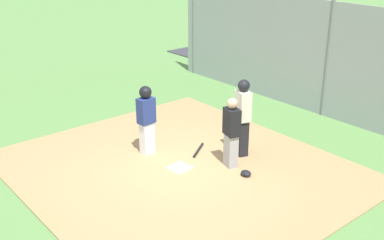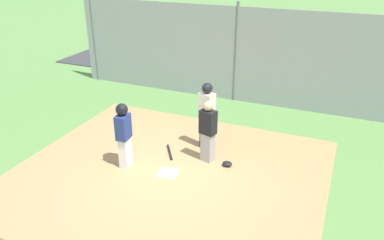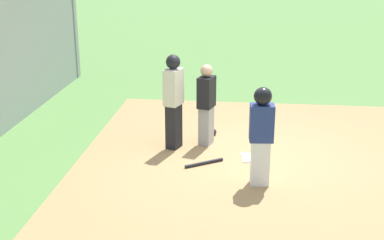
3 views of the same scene
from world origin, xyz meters
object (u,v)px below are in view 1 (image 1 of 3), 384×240
at_px(catcher, 231,132).
at_px(runner, 146,116).
at_px(home_plate, 180,168).
at_px(baseball_bat, 198,150).
at_px(umpire, 243,116).
at_px(catcher_mask, 246,173).

relative_size(catcher, runner, 0.97).
bearing_deg(runner, home_plate, 0.45).
distance_m(home_plate, catcher, 1.40).
bearing_deg(home_plate, catcher, -124.48).
bearing_deg(runner, catcher, 26.11).
distance_m(catcher, baseball_bat, 1.31).
bearing_deg(umpire, home_plate, 5.01).
bearing_deg(catcher, umpire, -140.12).
relative_size(home_plate, umpire, 0.24).
xyz_separation_m(home_plate, catcher_mask, (-1.19, -0.86, 0.05)).
relative_size(runner, catcher_mask, 6.87).
bearing_deg(catcher, catcher_mask, 99.07).
distance_m(umpire, catcher_mask, 1.39).
bearing_deg(catcher_mask, catcher, -7.30).
xyz_separation_m(runner, catcher_mask, (-2.29, -0.96, -0.88)).
bearing_deg(baseball_bat, umpire, -83.11).
bearing_deg(runner, baseball_bat, 49.49).
distance_m(umpire, baseball_bat, 1.38).
bearing_deg(catcher_mask, home_plate, 35.99).
distance_m(catcher, catcher_mask, 0.95).
distance_m(baseball_bat, catcher_mask, 1.58).
bearing_deg(home_plate, umpire, -103.91).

